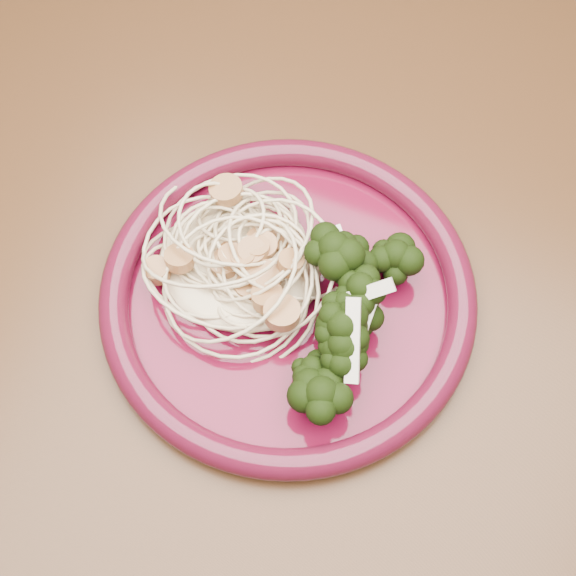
# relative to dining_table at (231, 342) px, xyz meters

# --- Properties ---
(dining_table) EXTENTS (1.20, 0.80, 0.75)m
(dining_table) POSITION_rel_dining_table_xyz_m (0.00, 0.00, 0.00)
(dining_table) COLOR #472814
(dining_table) RESTS_ON ground
(dinner_plate) EXTENTS (0.31, 0.31, 0.02)m
(dinner_plate) POSITION_rel_dining_table_xyz_m (0.05, 0.01, 0.11)
(dinner_plate) COLOR #50081D
(dinner_plate) RESTS_ON dining_table
(spaghetti_pile) EXTENTS (0.14, 0.13, 0.03)m
(spaghetti_pile) POSITION_rel_dining_table_xyz_m (0.01, 0.02, 0.12)
(spaghetti_pile) COLOR beige
(spaghetti_pile) RESTS_ON dinner_plate
(scallop_cluster) EXTENTS (0.14, 0.14, 0.04)m
(scallop_cluster) POSITION_rel_dining_table_xyz_m (0.01, 0.02, 0.15)
(scallop_cluster) COLOR #AA7340
(scallop_cluster) RESTS_ON spaghetti_pile
(broccoli_pile) EXTENTS (0.10, 0.14, 0.05)m
(broccoli_pile) POSITION_rel_dining_table_xyz_m (0.10, 0.00, 0.13)
(broccoli_pile) COLOR black
(broccoli_pile) RESTS_ON dinner_plate
(onion_garnish) EXTENTS (0.07, 0.09, 0.05)m
(onion_garnish) POSITION_rel_dining_table_xyz_m (0.10, 0.00, 0.16)
(onion_garnish) COLOR #EEE4CA
(onion_garnish) RESTS_ON broccoli_pile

